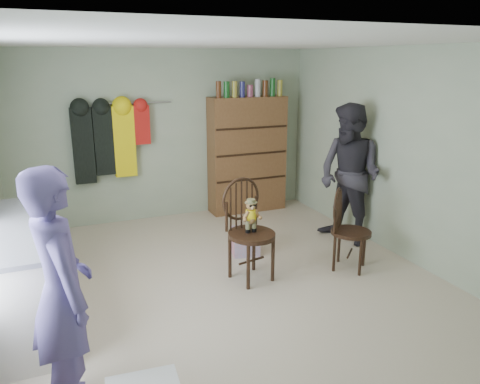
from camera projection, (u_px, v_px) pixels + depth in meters
name	position (u px, v px, depth m)	size (l,w,h in m)	color
ground_plane	(226.00, 283.00, 5.08)	(5.00, 5.00, 0.00)	beige
room_walls	(207.00, 132.00, 5.12)	(5.00, 5.00, 5.00)	#A9B699
counter	(24.00, 274.00, 4.23)	(0.64, 1.86, 0.94)	silver
chair_front	(248.00, 224.00, 5.05)	(0.59, 0.59, 1.12)	#311D11
chair_far	(346.00, 226.00, 5.32)	(0.60, 0.60, 0.95)	#311D11
striped_bag	(246.00, 241.00, 5.80)	(0.32, 0.25, 0.34)	#E57286
person_left	(61.00, 293.00, 3.07)	(0.63, 0.41, 1.72)	#574A88
person_right	(350.00, 175.00, 6.01)	(0.89, 0.69, 1.82)	#2D2B33
dresser	(247.00, 154.00, 7.33)	(1.20, 0.39, 2.07)	brown
coat_rack	(109.00, 140.00, 6.54)	(1.42, 0.12, 1.09)	#99999E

